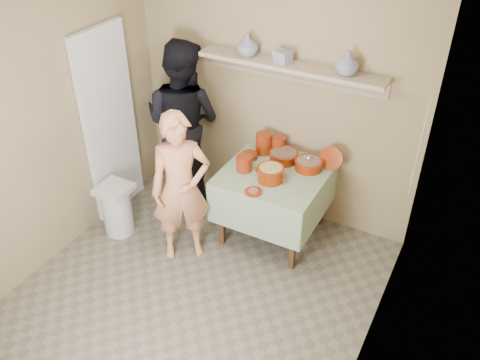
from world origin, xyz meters
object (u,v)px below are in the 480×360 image
Objects in this scene: cazuela_rice at (271,173)px; person_cook at (181,189)px; serving_table at (275,182)px; person_helper at (183,122)px; trash_bin at (117,209)px.

person_cook is at bearing -142.54° from cazuela_rice.
person_cook is 0.93m from serving_table.
cazuela_rice is (1.21, -0.36, -0.06)m from person_helper.
person_cook is at bearing 4.10° from trash_bin.
cazuela_rice is at bearing 21.38° from trash_bin.
person_helper is 5.50× the size of cazuela_rice.
serving_table is at bearing 168.90° from person_helper.
person_cook is at bearing 120.75° from person_helper.
person_cook is 2.71× the size of trash_bin.
trash_bin is (-0.78, -0.06, -0.48)m from person_cook.
trash_bin is at bearing 74.57° from person_helper.
cazuela_rice is at bearing 162.18° from person_helper.
cazuela_rice is (0.66, 0.51, 0.09)m from person_cook.
cazuela_rice is 0.59× the size of trash_bin.
serving_table is at bearing 26.80° from trash_bin.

